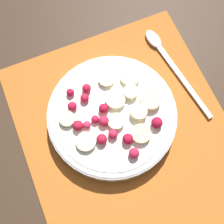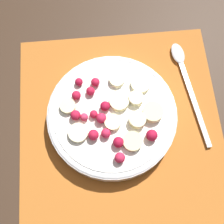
{
  "view_description": "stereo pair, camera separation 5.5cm",
  "coord_description": "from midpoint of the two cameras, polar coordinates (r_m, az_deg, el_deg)",
  "views": [
    {
      "loc": [
        0.11,
        -0.08,
        0.57
      ],
      "look_at": [
        -0.06,
        -0.01,
        0.05
      ],
      "focal_mm": 50.0,
      "sensor_mm": 36.0,
      "label": 1
    },
    {
      "loc": [
        0.12,
        -0.03,
        0.57
      ],
      "look_at": [
        -0.06,
        -0.01,
        0.05
      ],
      "focal_mm": 50.0,
      "sensor_mm": 36.0,
      "label": 2
    }
  ],
  "objects": [
    {
      "name": "ground_plane",
      "position": [
        0.58,
        4.66,
        -6.96
      ],
      "size": [
        3.0,
        3.0,
        0.0
      ],
      "primitive_type": "plane",
      "color": "#382619"
    },
    {
      "name": "placemat",
      "position": [
        0.58,
        4.69,
        -6.9
      ],
      "size": [
        0.48,
        0.38,
        0.01
      ],
      "color": "#B26023",
      "rests_on": "ground_plane"
    },
    {
      "name": "fruit_bowl",
      "position": [
        0.57,
        2.8,
        -1.06
      ],
      "size": [
        0.24,
        0.24,
        0.05
      ],
      "color": "white",
      "rests_on": "placemat"
    },
    {
      "name": "spoon",
      "position": [
        0.64,
        15.52,
        6.53
      ],
      "size": [
        0.22,
        0.05,
        0.01
      ],
      "rotation": [
        0.0,
        0.0,
        3.28
      ],
      "color": "silver",
      "rests_on": "placemat"
    }
  ]
}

